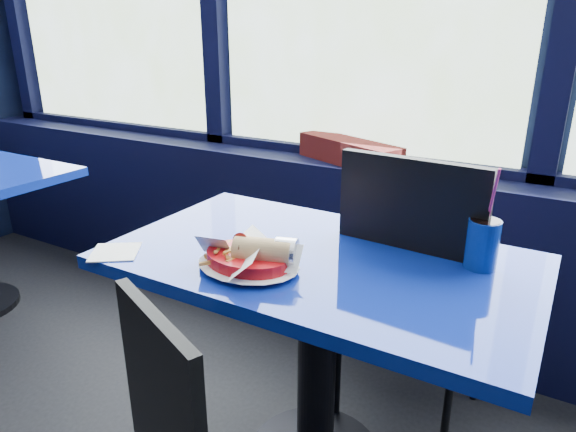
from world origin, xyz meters
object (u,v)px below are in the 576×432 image
object	(u,v)px
food_basket	(250,258)
soda_cup	(482,243)
planter_box	(349,152)
near_table	(318,311)
chair_near_back	(413,279)
ketchup_bottle	(409,206)

from	to	relation	value
food_basket	soda_cup	size ratio (longest dim) A/B	0.95
planter_box	soda_cup	size ratio (longest dim) A/B	1.85
near_table	soda_cup	size ratio (longest dim) A/B	4.17
chair_near_back	soda_cup	xyz separation A→B (m)	(0.22, -0.16, 0.23)
planter_box	ketchup_bottle	xyz separation A→B (m)	(0.45, -0.57, -0.01)
ketchup_bottle	soda_cup	xyz separation A→B (m)	(0.24, -0.13, -0.03)
ketchup_bottle	food_basket	bearing A→B (deg)	-122.66
food_basket	planter_box	bearing A→B (deg)	107.40
food_basket	soda_cup	bearing A→B (deg)	39.38
planter_box	soda_cup	world-z (taller)	soda_cup
chair_near_back	ketchup_bottle	xyz separation A→B (m)	(-0.02, -0.03, 0.26)
chair_near_back	planter_box	size ratio (longest dim) A/B	1.92
planter_box	food_basket	size ratio (longest dim) A/B	1.94
near_table	chair_near_back	bearing A→B (deg)	58.34
near_table	ketchup_bottle	world-z (taller)	ketchup_bottle
chair_near_back	food_basket	size ratio (longest dim) A/B	3.73
planter_box	food_basket	distance (m)	1.03
ketchup_bottle	near_table	bearing A→B (deg)	-121.24
near_table	soda_cup	bearing A→B (deg)	20.05
ketchup_bottle	soda_cup	distance (m)	0.28
food_basket	ketchup_bottle	world-z (taller)	ketchup_bottle
chair_near_back	planter_box	bearing A→B (deg)	-44.51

